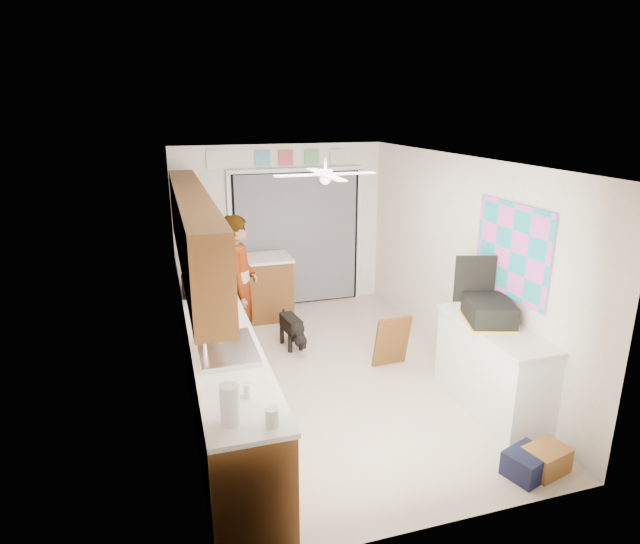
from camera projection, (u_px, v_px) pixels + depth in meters
floor at (330, 375)px, 6.30m from camera, size 5.00×5.00×0.00m
ceiling at (331, 159)px, 5.56m from camera, size 5.00×5.00×0.00m
wall_back at (280, 227)px, 8.22m from camera, size 3.20×0.00×3.20m
wall_front at (443, 378)px, 3.65m from camera, size 3.20×0.00×3.20m
wall_left at (183, 287)px, 5.49m from camera, size 0.00×5.00×5.00m
wall_right at (458, 262)px, 6.38m from camera, size 0.00×5.00×5.00m
left_base_cabinets at (216, 354)px, 5.81m from camera, size 0.60×4.80×0.90m
left_countertop at (215, 314)px, 5.67m from camera, size 0.62×4.80×0.04m
upper_cabinets at (193, 230)px, 5.55m from camera, size 0.32×4.00×0.80m
sink_basin at (227, 350)px, 4.75m from camera, size 0.50×0.76×0.06m
faucet at (205, 343)px, 4.67m from camera, size 0.03×0.03×0.22m
peninsula_base at (256, 290)px, 7.86m from camera, size 1.00×0.60×0.90m
peninsula_top at (255, 259)px, 7.72m from camera, size 1.04×0.64×0.04m
back_opening_recess at (297, 239)px, 8.32m from camera, size 2.00×0.06×2.10m
curtain_panel at (297, 240)px, 8.28m from camera, size 1.90×0.03×2.05m
door_trim_left at (231, 244)px, 8.01m from camera, size 0.06×0.04×2.10m
door_trim_right at (359, 235)px, 8.57m from camera, size 0.06×0.04×2.10m
door_trim_head at (296, 170)px, 7.97m from camera, size 2.10×0.04×0.06m
header_frame_1 at (263, 158)px, 7.81m from camera, size 0.22×0.02×0.22m
header_frame_2 at (286, 158)px, 7.91m from camera, size 0.22×0.02×0.22m
header_frame_3 at (312, 157)px, 8.02m from camera, size 0.22×0.02×0.22m
header_frame_4 at (337, 156)px, 8.13m from camera, size 0.22×0.02×0.22m
route66_sign at (214, 160)px, 7.62m from camera, size 0.22×0.02×0.26m
right_counter_base at (492, 370)px, 5.45m from camera, size 0.50×1.40×0.90m
right_counter_top at (496, 328)px, 5.31m from camera, size 0.54×1.44×0.04m
abstract_painting at (512, 250)px, 5.34m from camera, size 0.03×1.15×0.95m
ceiling_fan at (325, 174)px, 5.80m from camera, size 1.14×1.14×0.24m
microwave at (204, 281)px, 6.21m from camera, size 0.52×0.63×0.30m
jar_a at (272, 417)px, 3.63m from camera, size 0.12×0.12×0.13m
jar_b at (248, 390)px, 3.99m from camera, size 0.09×0.09×0.11m
paper_towel_roll at (230, 404)px, 3.63m from camera, size 0.14×0.14×0.29m
suitcase at (489, 311)px, 5.36m from camera, size 0.57×0.66×0.24m
suitcase_rim at (488, 321)px, 5.39m from camera, size 0.59×0.69×0.02m
suitcase_lid at (475, 279)px, 5.55m from camera, size 0.41×0.16×0.50m
cardboard_box at (546, 460)px, 4.60m from camera, size 0.42×0.35×0.23m
navy_crate at (527, 464)px, 4.55m from camera, size 0.44×0.40×0.22m
cabinet_door_panel at (392, 341)px, 6.41m from camera, size 0.45×0.20×0.65m
man at (240, 288)px, 6.51m from camera, size 0.58×0.75×1.82m
dog at (291, 330)px, 6.97m from camera, size 0.33×0.63×0.47m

